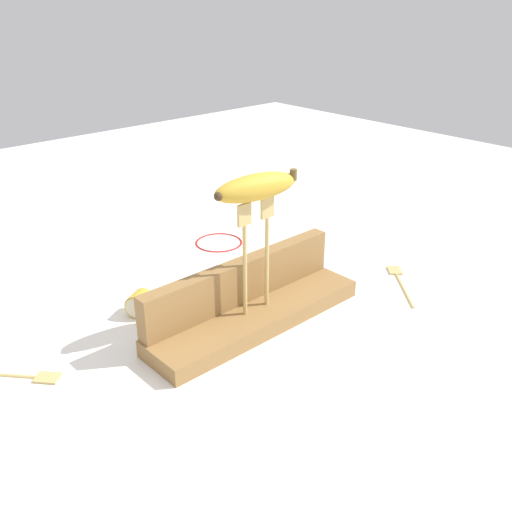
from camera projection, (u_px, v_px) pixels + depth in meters
ground_plane at (256, 324)px, 1.00m from camera, size 3.00×3.00×0.00m
wooden_board at (256, 316)px, 1.00m from camera, size 0.41×0.11×0.03m
board_backstop at (241, 281)px, 1.00m from camera, size 0.41×0.03×0.08m
fork_stand_center at (258, 247)px, 0.94m from camera, size 0.08×0.01×0.20m
banana_raised_center at (258, 188)px, 0.89m from camera, size 0.16×0.06×0.04m
fork_fallen_near at (399, 279)px, 1.15m from camera, size 0.13×0.14×0.01m
fork_fallen_far at (16, 375)px, 0.86m from camera, size 0.14×0.15×0.01m
banana_chunk_near at (140, 304)px, 1.02m from camera, size 0.05×0.06×0.04m
wire_coil at (219, 242)px, 1.32m from camera, size 0.11×0.11×0.00m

